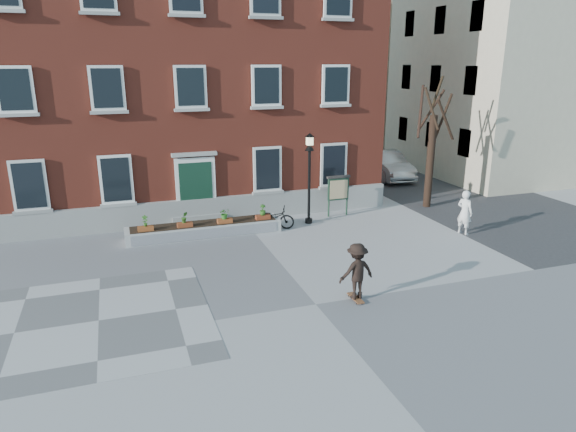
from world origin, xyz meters
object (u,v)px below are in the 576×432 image
object	(u,v)px
skateboarder	(357,271)
parked_car	(386,165)
bystander	(465,212)
bicycle	(272,218)
lamp_post	(309,166)
notice_board	(338,189)

from	to	relation	value
skateboarder	parked_car	bearing A→B (deg)	57.91
bystander	bicycle	bearing A→B (deg)	46.51
bicycle	bystander	world-z (taller)	bystander
parked_car	bystander	world-z (taller)	bystander
lamp_post	notice_board	xyz separation A→B (m)	(1.65, 0.60, -1.28)
parked_car	skateboarder	world-z (taller)	skateboarder
parked_car	lamp_post	world-z (taller)	lamp_post
bicycle	skateboarder	size ratio (longest dim) A/B	1.03
bicycle	lamp_post	world-z (taller)	lamp_post
bystander	lamp_post	world-z (taller)	lamp_post
lamp_post	parked_car	bearing A→B (deg)	42.00
parked_car	notice_board	world-z (taller)	notice_board
bicycle	skateboarder	world-z (taller)	skateboarder
notice_board	lamp_post	bearing A→B (deg)	-160.06
parked_car	bystander	xyz separation A→B (m)	(-2.14, -10.25, 0.11)
skateboarder	bystander	bearing A→B (deg)	30.83
notice_board	skateboarder	distance (m)	8.63
lamp_post	notice_board	distance (m)	2.17
bicycle	parked_car	world-z (taller)	parked_car
bystander	notice_board	bearing A→B (deg)	24.03
parked_car	skateboarder	xyz separation A→B (m)	(-8.99, -14.34, 0.11)
bicycle	lamp_post	size ratio (longest dim) A/B	0.47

